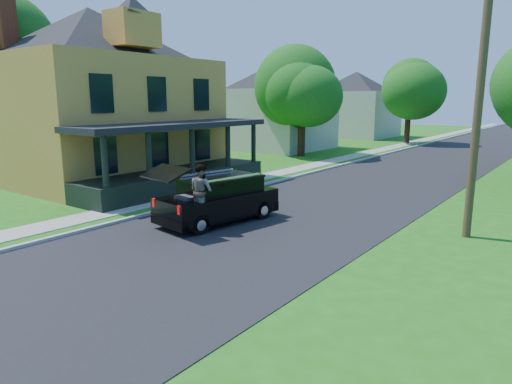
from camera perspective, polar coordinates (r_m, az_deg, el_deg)
The scene contains 14 objects.
ground at distance 13.03m, azimuth -8.02°, elevation -7.23°, with size 140.00×140.00×0.00m, color #206213.
street at distance 30.31m, azimuth 19.55°, elevation 2.95°, with size 8.00×120.00×0.02m, color black.
curb at distance 31.72m, azimuth 12.55°, elevation 3.69°, with size 0.15×120.00×0.12m, color #AEAEA9.
sidewalk at distance 32.37m, azimuth 10.05°, elevation 3.94°, with size 1.30×120.00×0.03m, color gray.
front_walk at distance 23.80m, azimuth -14.22°, elevation 1.08°, with size 6.50×1.20×0.03m, color gray.
main_house at distance 26.10m, azimuth -19.50°, elevation 12.54°, with size 15.56×15.56×10.10m.
neighbor_house_mid at distance 39.56m, azimuth 2.48°, elevation 11.53°, with size 12.78×12.78×8.30m.
neighbor_house_far at distance 53.56m, azimuth 12.34°, elevation 11.27°, with size 12.78×12.78×8.30m.
black_suv at distance 15.64m, azimuth -4.81°, elevation -0.88°, with size 2.41×4.78×2.13m.
skateboarder at distance 14.39m, azimuth -6.82°, elevation 0.17°, with size 0.93×0.78×1.70m.
skateboard at distance 14.64m, azimuth -7.58°, elevation -3.50°, with size 0.47×0.40×0.63m.
tree_left_mid at distance 34.38m, azimuth 5.78°, elevation 13.14°, with size 7.18×6.99×8.37m.
tree_left_far at distance 46.81m, azimuth 18.68°, elevation 12.40°, with size 6.49×6.60×8.40m.
utility_pole_near at distance 15.00m, azimuth 26.21°, elevation 11.42°, with size 1.50×0.25×8.61m.
Camera 1 is at (8.73, -8.73, 4.16)m, focal length 32.00 mm.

